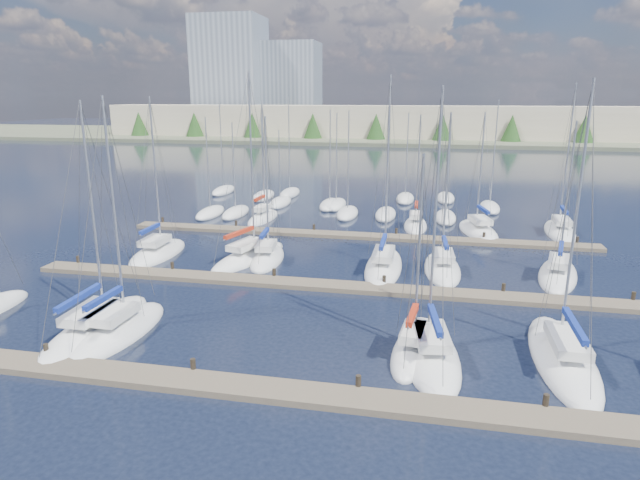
% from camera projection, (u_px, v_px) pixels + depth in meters
% --- Properties ---
extents(ground, '(400.00, 400.00, 0.00)m').
position_uv_depth(ground, '(381.00, 186.00, 79.05)').
color(ground, '#191F32').
rests_on(ground, ground).
extents(dock_near, '(44.00, 1.93, 1.10)m').
position_uv_depth(dock_near, '(268.00, 390.00, 24.16)').
color(dock_near, '#6B5E4C').
rests_on(dock_near, ground).
extents(dock_mid, '(44.00, 1.93, 1.10)m').
position_uv_depth(dock_mid, '(326.00, 286.00, 37.40)').
color(dock_mid, '#6B5E4C').
rests_on(dock_mid, ground).
extents(dock_far, '(44.00, 1.93, 1.10)m').
position_uv_depth(dock_far, '(353.00, 236.00, 50.65)').
color(dock_far, '#6B5E4C').
rests_on(dock_far, ground).
extents(sailboat_j, '(3.23, 7.36, 12.22)m').
position_uv_depth(sailboat_j, '(267.00, 258.00, 43.56)').
color(sailboat_j, white).
rests_on(sailboat_j, ground).
extents(sailboat_r, '(3.39, 9.39, 14.91)m').
position_uv_depth(sailboat_r, '(560.00, 231.00, 52.17)').
color(sailboat_r, white).
rests_on(sailboat_r, ground).
extents(sailboat_c, '(3.33, 8.38, 13.79)m').
position_uv_depth(sailboat_c, '(119.00, 330.00, 30.26)').
color(sailboat_c, white).
rests_on(sailboat_c, ground).
extents(sailboat_p, '(2.38, 6.90, 11.94)m').
position_uv_depth(sailboat_p, '(415.00, 225.00, 54.46)').
color(sailboat_p, white).
rests_on(sailboat_p, ground).
extents(sailboat_n, '(2.60, 7.32, 13.18)m').
position_uv_depth(sailboat_n, '(263.00, 218.00, 57.75)').
color(sailboat_n, white).
rests_on(sailboat_n, ground).
extents(sailboat_e, '(4.05, 9.34, 14.24)m').
position_uv_depth(sailboat_e, '(430.00, 353.00, 27.60)').
color(sailboat_e, white).
rests_on(sailboat_e, ground).
extents(sailboat_i, '(5.26, 10.06, 15.57)m').
position_uv_depth(sailboat_i, '(249.00, 257.00, 43.91)').
color(sailboat_i, white).
rests_on(sailboat_i, ground).
extents(sailboat_l, '(3.13, 8.41, 12.59)m').
position_uv_depth(sailboat_l, '(442.00, 268.00, 41.05)').
color(sailboat_l, white).
rests_on(sailboat_l, ground).
extents(sailboat_m, '(4.66, 9.03, 12.07)m').
position_uv_depth(sailboat_m, '(558.00, 275.00, 39.56)').
color(sailboat_m, white).
rests_on(sailboat_m, ground).
extents(sailboat_f, '(3.02, 10.43, 14.57)m').
position_uv_depth(sailboat_f, '(563.00, 357.00, 27.13)').
color(sailboat_f, white).
rests_on(sailboat_f, ground).
extents(sailboat_d, '(2.75, 6.72, 11.09)m').
position_uv_depth(sailboat_d, '(413.00, 351.00, 27.82)').
color(sailboat_d, white).
rests_on(sailboat_d, ground).
extents(sailboat_h, '(3.31, 8.25, 13.71)m').
position_uv_depth(sailboat_h, '(158.00, 253.00, 45.06)').
color(sailboat_h, white).
rests_on(sailboat_h, ground).
extents(sailboat_b, '(3.32, 10.07, 13.55)m').
position_uv_depth(sailboat_b, '(97.00, 328.00, 30.58)').
color(sailboat_b, white).
rests_on(sailboat_b, ground).
extents(sailboat_k, '(2.78, 10.22, 15.23)m').
position_uv_depth(sailboat_k, '(384.00, 266.00, 41.47)').
color(sailboat_k, white).
rests_on(sailboat_k, ground).
extents(sailboat_q, '(4.66, 8.89, 12.25)m').
position_uv_depth(sailboat_q, '(478.00, 231.00, 52.37)').
color(sailboat_q, white).
rests_on(sailboat_q, ground).
extents(distant_boats, '(36.93, 20.75, 13.30)m').
position_uv_depth(distant_boats, '(333.00, 204.00, 64.44)').
color(distant_boats, '#9EA0A5').
rests_on(distant_boats, ground).
extents(shoreline, '(400.00, 60.00, 38.00)m').
position_uv_depth(shoreline, '(364.00, 113.00, 164.52)').
color(shoreline, '#666B51').
rests_on(shoreline, ground).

